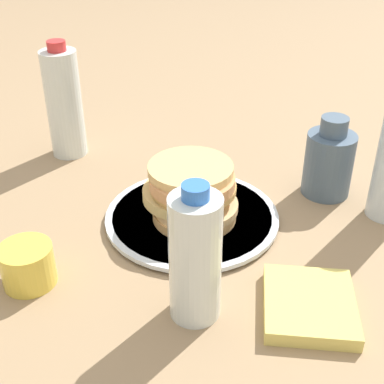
{
  "coord_description": "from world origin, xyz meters",
  "views": [
    {
      "loc": [
        0.71,
        0.04,
        0.49
      ],
      "look_at": [
        0.01,
        0.01,
        0.05
      ],
      "focal_mm": 50.0,
      "sensor_mm": 36.0,
      "label": 1
    }
  ],
  "objects_px": {
    "pancake_stack": "(192,192)",
    "cream_jug": "(329,161)",
    "water_bottle_mid": "(64,103)",
    "juice_glass": "(28,265)",
    "plate": "(192,217)",
    "water_bottle_near": "(195,257)"
  },
  "relations": [
    {
      "from": "cream_jug",
      "to": "water_bottle_near",
      "type": "distance_m",
      "value": 0.37
    },
    {
      "from": "water_bottle_near",
      "to": "water_bottle_mid",
      "type": "height_order",
      "value": "water_bottle_mid"
    },
    {
      "from": "water_bottle_near",
      "to": "plate",
      "type": "bearing_deg",
      "value": -176.99
    },
    {
      "from": "plate",
      "to": "cream_jug",
      "type": "relative_size",
      "value": 1.97
    },
    {
      "from": "water_bottle_near",
      "to": "water_bottle_mid",
      "type": "xyz_separation_m",
      "value": [
        -0.43,
        -0.26,
        0.02
      ]
    },
    {
      "from": "juice_glass",
      "to": "water_bottle_near",
      "type": "height_order",
      "value": "water_bottle_near"
    },
    {
      "from": "plate",
      "to": "cream_jug",
      "type": "xyz_separation_m",
      "value": [
        -0.1,
        0.23,
        0.05
      ]
    },
    {
      "from": "cream_jug",
      "to": "water_bottle_mid",
      "type": "xyz_separation_m",
      "value": [
        -0.13,
        -0.47,
        0.04
      ]
    },
    {
      "from": "juice_glass",
      "to": "cream_jug",
      "type": "height_order",
      "value": "cream_jug"
    },
    {
      "from": "pancake_stack",
      "to": "juice_glass",
      "type": "xyz_separation_m",
      "value": [
        0.15,
        -0.22,
        -0.03
      ]
    },
    {
      "from": "water_bottle_mid",
      "to": "cream_jug",
      "type": "bearing_deg",
      "value": 74.56
    },
    {
      "from": "water_bottle_mid",
      "to": "water_bottle_near",
      "type": "bearing_deg",
      "value": 31.08
    },
    {
      "from": "juice_glass",
      "to": "water_bottle_near",
      "type": "bearing_deg",
      "value": 77.8
    },
    {
      "from": "juice_glass",
      "to": "water_bottle_near",
      "type": "distance_m",
      "value": 0.24
    },
    {
      "from": "pancake_stack",
      "to": "water_bottle_near",
      "type": "distance_m",
      "value": 0.2
    },
    {
      "from": "water_bottle_mid",
      "to": "juice_glass",
      "type": "bearing_deg",
      "value": 4.77
    },
    {
      "from": "pancake_stack",
      "to": "cream_jug",
      "type": "height_order",
      "value": "cream_jug"
    },
    {
      "from": "plate",
      "to": "pancake_stack",
      "type": "distance_m",
      "value": 0.05
    },
    {
      "from": "juice_glass",
      "to": "water_bottle_near",
      "type": "relative_size",
      "value": 0.38
    },
    {
      "from": "pancake_stack",
      "to": "water_bottle_mid",
      "type": "xyz_separation_m",
      "value": [
        -0.23,
        -0.25,
        0.05
      ]
    },
    {
      "from": "juice_glass",
      "to": "plate",
      "type": "bearing_deg",
      "value": 125.28
    },
    {
      "from": "plate",
      "to": "water_bottle_mid",
      "type": "relative_size",
      "value": 1.25
    }
  ]
}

